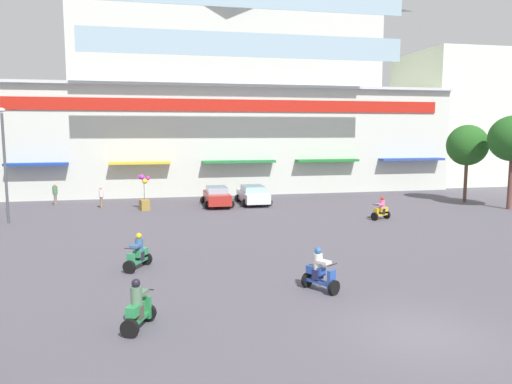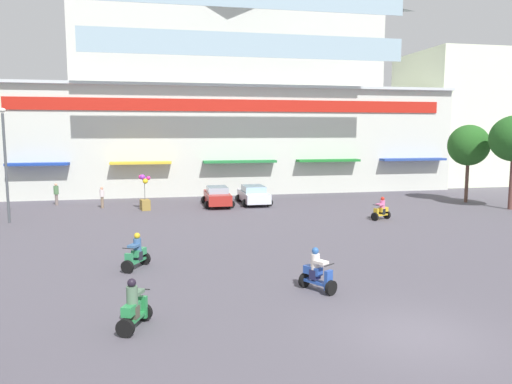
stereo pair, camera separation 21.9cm
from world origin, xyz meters
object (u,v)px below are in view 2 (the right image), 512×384
scooter_rider_3 (381,210)px  scooter_rider_6 (136,254)px  pedestrian_1 (56,193)px  scooter_rider_0 (134,308)px  plaza_tree_3 (469,145)px  scooter_rider_7 (317,273)px  parked_car_1 (253,195)px  balloon_vendor_cart (145,196)px  pedestrian_0 (102,196)px  parked_car_0 (217,196)px  streetlamp_near (5,157)px

scooter_rider_3 → scooter_rider_6: 16.97m
pedestrian_1 → scooter_rider_0: bearing=-74.8°
plaza_tree_3 → pedestrian_1: bearing=171.2°
scooter_rider_6 → scooter_rider_0: bearing=-88.4°
plaza_tree_3 → scooter_rider_3: size_ratio=4.13×
scooter_rider_0 → pedestrian_1: pedestrian_1 is taller
scooter_rider_7 → pedestrian_1: size_ratio=0.93×
plaza_tree_3 → pedestrian_1: (-31.53, 4.87, -3.54)m
parked_car_1 → scooter_rider_0: size_ratio=2.92×
scooter_rider_0 → scooter_rider_6: bearing=91.6°
plaza_tree_3 → scooter_rider_0: (-24.70, -20.29, -3.88)m
scooter_rider_0 → balloon_vendor_cart: 21.51m
scooter_rider_7 → pedestrian_0: size_ratio=0.99×
pedestrian_0 → pedestrian_1: pedestrian_1 is taller
scooter_rider_3 → scooter_rider_7: scooter_rider_7 is taller
parked_car_1 → scooter_rider_6: scooter_rider_6 is taller
scooter_rider_3 → parked_car_0: bearing=140.7°
parked_car_1 → balloon_vendor_cart: size_ratio=1.72×
plaza_tree_3 → pedestrian_0: plaza_tree_3 is taller
scooter_rider_6 → pedestrian_0: size_ratio=0.97×
plaza_tree_3 → streetlamp_near: size_ratio=0.87×
parked_car_1 → pedestrian_0: size_ratio=2.80×
streetlamp_near → parked_car_1: bearing=15.7°
scooter_rider_7 → pedestrian_1: pedestrian_1 is taller
scooter_rider_6 → scooter_rider_3: bearing=29.0°
scooter_rider_0 → balloon_vendor_cart: (-0.17, 21.51, 0.41)m
pedestrian_0 → scooter_rider_3: bearing=-25.2°
parked_car_0 → scooter_rider_0: size_ratio=2.82×
streetlamp_near → scooter_rider_7: bearing=-48.0°
plaza_tree_3 → parked_car_1: bearing=171.7°
scooter_rider_3 → streetlamp_near: size_ratio=0.21×
scooter_rider_6 → balloon_vendor_cart: 15.20m
scooter_rider_6 → scooter_rider_7: bearing=-33.3°
pedestrian_0 → parked_car_1: bearing=-1.3°
parked_car_0 → scooter_rider_0: (-5.14, -22.34, -0.14)m
pedestrian_0 → pedestrian_1: bearing=148.7°
scooter_rider_0 → streetlamp_near: (-8.27, 18.17, 3.45)m
scooter_rider_6 → pedestrian_1: bearing=109.4°
parked_car_0 → streetlamp_near: bearing=-162.7°
scooter_rider_7 → balloon_vendor_cart: size_ratio=0.61×
balloon_vendor_cart → pedestrian_1: bearing=151.3°
parked_car_1 → balloon_vendor_cart: 8.26m
pedestrian_1 → balloon_vendor_cart: 7.59m
scooter_rider_0 → pedestrian_1: bearing=105.2°
plaza_tree_3 → scooter_rider_3: 12.21m
scooter_rider_3 → pedestrian_1: size_ratio=0.88×
scooter_rider_3 → pedestrian_0: bearing=154.8°
parked_car_1 → scooter_rider_0: 24.10m
scooter_rider_0 → streetlamp_near: size_ratio=0.22×
parked_car_1 → pedestrian_1: 15.02m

